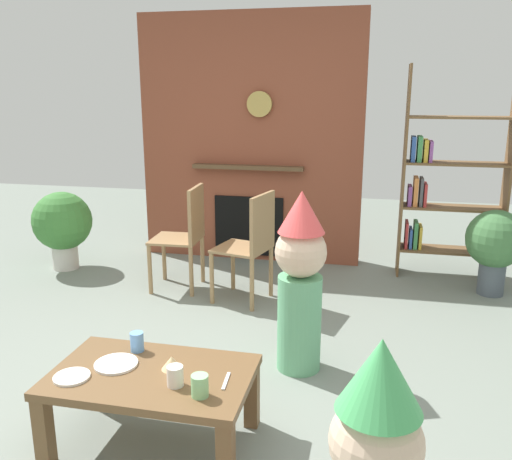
{
  "coord_description": "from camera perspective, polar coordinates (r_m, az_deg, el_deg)",
  "views": [
    {
      "loc": [
        0.82,
        -2.64,
        1.68
      ],
      "look_at": [
        0.15,
        0.4,
        0.87
      ],
      "focal_mm": 37.88,
      "sensor_mm": 36.0,
      "label": 1
    }
  ],
  "objects": [
    {
      "name": "bookshelf",
      "position": [
        5.14,
        19.2,
        4.72
      ],
      "size": [
        0.9,
        0.28,
        1.9
      ],
      "color": "brown",
      "rests_on": "ground_plane"
    },
    {
      "name": "ground_plane",
      "position": [
        3.23,
        -4.31,
        -16.8
      ],
      "size": [
        12.0,
        12.0,
        0.0
      ],
      "primitive_type": "plane",
      "color": "gray"
    },
    {
      "name": "table_fork",
      "position": [
        2.58,
        -3.18,
        -15.63
      ],
      "size": [
        0.03,
        0.15,
        0.01
      ],
      "primitive_type": "cube",
      "rotation": [
        0.0,
        0.0,
        1.65
      ],
      "color": "silver",
      "rests_on": "coffee_table"
    },
    {
      "name": "paper_cup_center",
      "position": [
        2.55,
        -8.53,
        -15.0
      ],
      "size": [
        0.08,
        0.08,
        0.09
      ],
      "primitive_type": "cylinder",
      "color": "silver",
      "rests_on": "coffee_table"
    },
    {
      "name": "paper_plate_rear",
      "position": [
        2.79,
        -14.56,
        -13.53
      ],
      "size": [
        0.21,
        0.21,
        0.01
      ],
      "primitive_type": "cylinder",
      "color": "white",
      "rests_on": "coffee_table"
    },
    {
      "name": "brick_fireplace_feature",
      "position": [
        5.39,
        -0.56,
        9.39
      ],
      "size": [
        2.2,
        0.28,
        2.4
      ],
      "color": "brown",
      "rests_on": "ground_plane"
    },
    {
      "name": "paper_cup_near_right",
      "position": [
        2.88,
        -12.46,
        -11.45
      ],
      "size": [
        0.07,
        0.07,
        0.1
      ],
      "primitive_type": "cylinder",
      "color": "#669EE0",
      "rests_on": "coffee_table"
    },
    {
      "name": "birthday_cake_slice",
      "position": [
        2.69,
        -8.89,
        -13.67
      ],
      "size": [
        0.1,
        0.1,
        0.07
      ],
      "primitive_type": "cone",
      "color": "#EAC68C",
      "rests_on": "coffee_table"
    },
    {
      "name": "dining_chair_left",
      "position": [
        4.63,
        -7.39,
        -0.17
      ],
      "size": [
        0.42,
        0.42,
        0.9
      ],
      "rotation": [
        0.0,
        0.0,
        3.19
      ],
      "color": "#9E7A51",
      "rests_on": "ground_plane"
    },
    {
      "name": "dining_chair_middle",
      "position": [
        4.3,
        -0.43,
        -1.2
      ],
      "size": [
        0.48,
        0.48,
        0.9
      ],
      "rotation": [
        0.0,
        0.0,
        2.91
      ],
      "color": "#9E7A51",
      "rests_on": "ground_plane"
    },
    {
      "name": "coffee_table",
      "position": [
        2.72,
        -10.93,
        -15.74
      ],
      "size": [
        0.95,
        0.59,
        0.38
      ],
      "color": "brown",
      "rests_on": "ground_plane"
    },
    {
      "name": "child_in_pink",
      "position": [
        3.25,
        4.69,
        -5.04
      ],
      "size": [
        0.31,
        0.31,
        1.12
      ],
      "rotation": [
        0.0,
        0.0,
        -2.15
      ],
      "color": "#66B27F",
      "rests_on": "ground_plane"
    },
    {
      "name": "paper_plate_front",
      "position": [
        2.74,
        -18.88,
        -14.46
      ],
      "size": [
        0.17,
        0.17,
        0.01
      ],
      "primitive_type": "cylinder",
      "color": "white",
      "rests_on": "coffee_table"
    },
    {
      "name": "potted_plant_short",
      "position": [
        5.46,
        -19.77,
        0.64
      ],
      "size": [
        0.56,
        0.56,
        0.75
      ],
      "color": "beige",
      "rests_on": "ground_plane"
    },
    {
      "name": "potted_plant_tall",
      "position": [
        4.9,
        23.95,
        -1.26
      ],
      "size": [
        0.48,
        0.48,
        0.73
      ],
      "color": "#4C5660",
      "rests_on": "ground_plane"
    },
    {
      "name": "paper_cup_near_left",
      "position": [
        2.46,
        -5.95,
        -16.04
      ],
      "size": [
        0.08,
        0.08,
        0.1
      ],
      "primitive_type": "cylinder",
      "color": "#8CD18C",
      "rests_on": "coffee_table"
    }
  ]
}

